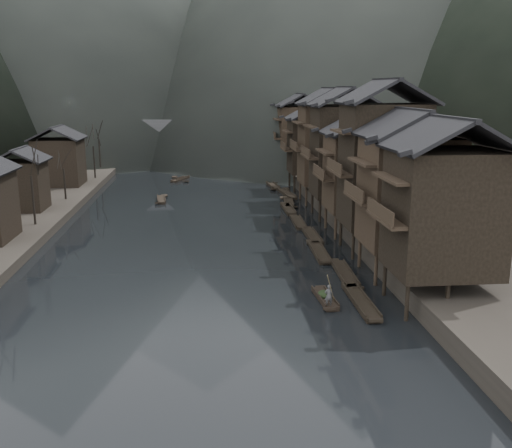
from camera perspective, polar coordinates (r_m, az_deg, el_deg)
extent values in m
plane|color=black|center=(47.34, -6.16, -5.26)|extent=(300.00, 300.00, 0.00)
cube|color=#2D2823|center=(92.51, 16.47, 4.08)|extent=(40.00, 200.00, 1.80)
cylinder|color=black|center=(39.40, 14.87, -7.58)|extent=(0.30, 0.30, 2.90)
cylinder|color=black|center=(43.66, 12.74, -5.36)|extent=(0.30, 0.30, 2.90)
cylinder|color=black|center=(40.41, 18.57, -7.30)|extent=(0.30, 0.30, 2.90)
cylinder|color=black|center=(44.57, 16.12, -5.17)|extent=(0.30, 0.30, 2.90)
cube|color=black|center=(41.13, 18.27, 1.14)|extent=(7.00, 6.00, 8.49)
cube|color=#30241A|center=(39.81, 12.93, 0.47)|extent=(1.20, 5.70, 0.25)
cylinder|color=#30241A|center=(45.65, 11.91, -4.48)|extent=(0.30, 0.30, 2.90)
cylinder|color=#30241A|center=(50.05, 10.32, -2.81)|extent=(0.30, 0.30, 2.90)
cylinder|color=#30241A|center=(46.52, 15.16, -4.33)|extent=(0.30, 0.30, 2.90)
cylinder|color=#30241A|center=(50.84, 13.31, -2.70)|extent=(0.30, 0.30, 2.90)
cube|color=#30241A|center=(47.48, 14.98, 3.12)|extent=(7.00, 6.00, 8.77)
cube|color=#30241A|center=(46.34, 10.30, 2.56)|extent=(1.20, 5.70, 0.25)
cylinder|color=black|center=(52.09, 9.68, -2.13)|extent=(0.30, 0.30, 2.90)
cylinder|color=black|center=(56.58, 8.46, -0.83)|extent=(0.30, 0.30, 2.90)
cylinder|color=black|center=(52.85, 12.57, -2.04)|extent=(0.30, 0.30, 2.90)
cylinder|color=black|center=(57.28, 11.13, -0.76)|extent=(0.30, 0.30, 2.90)
cube|color=black|center=(53.84, 12.53, 5.72)|extent=(7.00, 6.00, 11.14)
cube|color=#30241A|center=(52.85, 8.35, 5.14)|extent=(1.20, 5.70, 0.25)
cylinder|color=#30241A|center=(58.65, 7.96, -0.30)|extent=(0.30, 0.30, 2.90)
cylinder|color=#30241A|center=(63.21, 6.98, 0.73)|extent=(0.30, 0.30, 2.90)
cylinder|color=#30241A|center=(59.33, 10.55, -0.24)|extent=(0.30, 0.30, 2.90)
cylinder|color=#30241A|center=(63.84, 9.40, 0.78)|extent=(0.30, 0.30, 2.90)
cube|color=#30241A|center=(60.71, 10.47, 5.10)|extent=(7.00, 6.00, 7.84)
cube|color=#30241A|center=(59.82, 6.75, 4.72)|extent=(1.20, 5.70, 0.25)
cylinder|color=black|center=(66.26, 6.41, 1.34)|extent=(0.30, 0.30, 2.90)
cylinder|color=black|center=(70.87, 5.64, 2.16)|extent=(0.30, 0.30, 2.90)
cylinder|color=black|center=(66.87, 8.72, 1.38)|extent=(0.30, 0.30, 2.90)
cylinder|color=black|center=(71.44, 7.81, 2.19)|extent=(0.30, 0.30, 2.90)
cube|color=black|center=(68.22, 8.72, 7.18)|extent=(7.00, 6.00, 10.46)
cube|color=#30241A|center=(67.44, 5.38, 6.75)|extent=(1.20, 5.70, 0.25)
cylinder|color=#30241A|center=(74.93, 5.04, 2.79)|extent=(0.30, 0.30, 2.90)
cylinder|color=#30241A|center=(79.58, 4.43, 3.43)|extent=(0.30, 0.30, 2.90)
cylinder|color=#30241A|center=(75.46, 7.10, 2.81)|extent=(0.30, 0.30, 2.90)
cylinder|color=#30241A|center=(80.08, 6.38, 3.45)|extent=(0.30, 0.30, 2.90)
cube|color=#30241A|center=(76.95, 7.12, 7.89)|extent=(7.00, 6.00, 10.35)
cube|color=#30241A|center=(76.25, 4.14, 7.52)|extent=(1.20, 5.70, 0.25)
cylinder|color=black|center=(84.63, 3.85, 4.05)|extent=(0.30, 0.30, 2.90)
cylinder|color=black|center=(89.31, 3.37, 4.55)|extent=(0.30, 0.30, 2.90)
cylinder|color=black|center=(85.10, 5.68, 4.06)|extent=(0.30, 0.30, 2.90)
cylinder|color=black|center=(89.76, 5.11, 4.57)|extent=(0.30, 0.30, 2.90)
cube|color=black|center=(86.82, 5.70, 7.75)|extent=(7.00, 6.00, 7.91)
cube|color=#30241A|center=(86.20, 3.06, 7.49)|extent=(1.20, 5.70, 0.25)
cylinder|color=#30241A|center=(96.36, 2.74, 5.22)|extent=(0.30, 0.30, 2.90)
cylinder|color=#30241A|center=(101.07, 2.36, 5.61)|extent=(0.30, 0.30, 2.90)
cylinder|color=#30241A|center=(96.77, 4.36, 5.23)|extent=(0.30, 0.30, 2.90)
cylinder|color=#30241A|center=(101.46, 3.91, 5.62)|extent=(0.30, 0.30, 2.90)
cube|color=#30241A|center=(98.52, 4.39, 8.89)|extent=(7.00, 6.00, 9.40)
cube|color=#30241A|center=(97.97, 2.05, 8.62)|extent=(1.20, 5.70, 0.25)
cube|color=black|center=(72.96, -22.32, 3.77)|extent=(5.00, 5.00, 5.80)
cube|color=black|center=(90.08, -19.08, 6.03)|extent=(6.50, 6.50, 6.80)
cylinder|color=black|center=(64.58, -21.31, 2.44)|extent=(0.24, 0.24, 5.21)
cylinder|color=black|center=(78.16, -18.50, 4.00)|extent=(0.24, 0.24, 4.01)
cylinder|color=black|center=(95.45, -16.13, 6.11)|extent=(0.24, 0.24, 5.10)
cylinder|color=black|center=(105.77, -15.08, 6.90)|extent=(0.24, 0.24, 5.29)
cube|color=black|center=(42.04, 10.40, -7.66)|extent=(1.11, 7.17, 0.30)
cube|color=black|center=(41.98, 10.42, -7.43)|extent=(1.16, 7.03, 0.10)
cube|color=black|center=(45.10, 9.25, -5.94)|extent=(0.94, 0.88, 0.35)
cube|color=black|center=(38.93, 11.78, -9.26)|extent=(0.94, 0.88, 0.35)
cube|color=black|center=(47.72, 8.87, -5.01)|extent=(1.37, 7.08, 0.30)
cube|color=black|center=(47.66, 8.88, -4.80)|extent=(1.42, 6.94, 0.10)
cube|color=black|center=(50.77, 7.82, -3.66)|extent=(0.97, 0.90, 0.35)
cube|color=black|center=(44.62, 10.08, -6.19)|extent=(0.97, 0.90, 0.35)
cube|color=black|center=(53.71, 6.31, -2.81)|extent=(1.32, 7.00, 0.30)
cube|color=black|center=(53.66, 6.31, -2.63)|extent=(1.37, 6.86, 0.10)
cube|color=black|center=(56.81, 5.54, -1.74)|extent=(0.96, 0.88, 0.35)
cube|color=black|center=(50.57, 7.18, -3.71)|extent=(0.96, 0.88, 0.35)
cube|color=black|center=(59.30, 5.63, -1.23)|extent=(1.12, 6.15, 0.30)
cube|color=black|center=(59.25, 5.63, -1.06)|extent=(1.18, 6.02, 0.10)
cube|color=black|center=(62.07, 5.14, -0.42)|extent=(0.94, 0.76, 0.33)
cube|color=black|center=(56.47, 6.18, -1.85)|extent=(0.94, 0.76, 0.33)
cube|color=black|center=(65.11, 4.23, 0.13)|extent=(1.27, 6.07, 0.30)
cube|color=black|center=(65.07, 4.23, 0.29)|extent=(1.32, 5.95, 0.10)
cube|color=black|center=(67.85, 3.77, 0.81)|extent=(0.96, 0.77, 0.33)
cube|color=black|center=(62.31, 4.74, -0.35)|extent=(0.96, 0.77, 0.33)
cube|color=black|center=(72.29, 3.22, 1.50)|extent=(1.14, 6.56, 0.30)
cube|color=black|center=(72.26, 3.22, 1.64)|extent=(1.19, 6.42, 0.10)
cube|color=black|center=(75.31, 2.88, 2.10)|extent=(0.94, 0.81, 0.34)
cube|color=black|center=(69.22, 3.58, 1.07)|extent=(0.94, 0.81, 0.34)
cube|color=black|center=(76.45, 3.27, 2.16)|extent=(1.69, 6.43, 0.30)
cube|color=black|center=(76.41, 3.27, 2.29)|extent=(1.73, 6.30, 0.10)
cube|color=black|center=(79.33, 2.75, 2.68)|extent=(1.00, 0.87, 0.33)
cube|color=black|center=(73.53, 3.84, 1.80)|extent=(1.00, 0.87, 0.33)
cube|color=black|center=(82.65, 3.08, 3.02)|extent=(1.97, 7.76, 0.30)
cube|color=black|center=(82.62, 3.09, 3.14)|extent=(2.01, 7.62, 0.10)
cube|color=black|center=(86.25, 3.01, 3.56)|extent=(1.04, 1.04, 0.37)
cube|color=black|center=(79.00, 3.16, 2.63)|extent=(1.04, 1.04, 0.37)
cube|color=black|center=(89.58, 1.66, 3.85)|extent=(1.63, 7.28, 0.30)
cube|color=black|center=(89.55, 1.67, 3.96)|extent=(1.67, 7.14, 0.10)
cube|color=black|center=(92.98, 1.57, 4.29)|extent=(1.00, 0.95, 0.36)
cube|color=black|center=(86.15, 1.77, 3.56)|extent=(1.00, 0.95, 0.36)
cube|color=black|center=(94.77, 1.50, 4.39)|extent=(1.78, 6.74, 0.30)
cube|color=black|center=(94.75, 1.50, 4.49)|extent=(1.82, 6.62, 0.10)
cube|color=black|center=(97.84, 1.09, 4.76)|extent=(1.01, 0.91, 0.34)
cube|color=black|center=(91.67, 1.94, 4.16)|extent=(1.01, 0.91, 0.34)
cube|color=black|center=(79.37, -9.44, 2.42)|extent=(1.52, 5.41, 0.30)
cube|color=black|center=(79.34, -9.45, 2.54)|extent=(1.56, 5.31, 0.10)
cube|color=black|center=(81.83, -9.15, 2.86)|extent=(0.91, 0.74, 0.31)
cube|color=black|center=(76.87, -9.77, 2.15)|extent=(0.91, 0.74, 0.31)
cube|color=black|center=(96.58, -7.59, 4.44)|extent=(3.10, 5.27, 0.30)
cube|color=black|center=(96.55, -7.59, 4.55)|extent=(3.10, 5.20, 0.10)
cube|color=black|center=(98.91, -8.15, 4.72)|extent=(1.05, 0.95, 0.31)
cube|color=black|center=(94.22, -7.00, 4.32)|extent=(1.05, 0.95, 0.31)
cube|color=black|center=(109.19, -1.85, 5.60)|extent=(1.97, 4.64, 0.30)
cube|color=black|center=(109.16, -1.85, 5.69)|extent=(2.00, 4.56, 0.10)
cube|color=black|center=(111.24, -2.16, 5.81)|extent=(0.95, 0.74, 0.29)
cube|color=black|center=(107.10, -1.53, 5.52)|extent=(0.95, 0.74, 0.29)
cube|color=#4C4C4F|center=(117.11, -5.76, 9.54)|extent=(40.00, 6.00, 1.60)
cube|color=#4C4C4F|center=(114.34, -5.79, 10.10)|extent=(40.00, 0.50, 1.00)
cube|color=#4C4C4F|center=(119.73, -5.77, 10.25)|extent=(40.00, 0.50, 1.00)
cube|color=#4C4C4F|center=(118.40, -12.56, 7.39)|extent=(3.20, 6.00, 6.40)
cube|color=#4C4C4F|center=(117.58, -7.93, 7.54)|extent=(3.20, 6.00, 6.40)
cube|color=#4C4C4F|center=(117.50, -3.50, 7.64)|extent=(3.20, 6.00, 6.40)
cube|color=#4C4C4F|center=(118.17, 1.15, 7.69)|extent=(3.20, 6.00, 6.40)
cube|color=black|center=(42.22, 6.91, -7.43)|extent=(1.19, 4.37, 0.30)
cube|color=black|center=(42.16, 6.91, -7.20)|extent=(1.24, 4.29, 0.10)
cube|color=black|center=(44.10, 6.51, -6.30)|extent=(0.83, 0.59, 0.28)
cube|color=black|center=(40.26, 7.36, -8.30)|extent=(0.83, 0.59, 0.28)
ellipsoid|color=black|center=(42.22, 6.89, -6.58)|extent=(1.03, 1.35, 0.62)
imported|color=#4F5052|center=(40.32, 7.30, -6.81)|extent=(0.61, 0.41, 1.63)
cylinder|color=#8C7A51|center=(39.57, 7.69, -3.41)|extent=(1.34, 2.54, 3.35)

